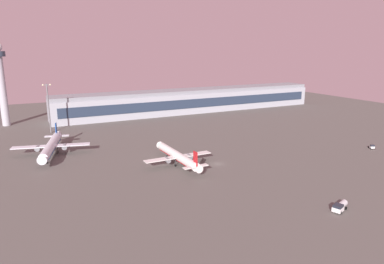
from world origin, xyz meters
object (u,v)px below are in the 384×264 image
(airplane_far_stand, at_px, (51,146))
(pushback_tug, at_px, (372,147))
(fuel_truck, at_px, (340,206))
(control_tower, at_px, (1,79))
(apron_light_east, at_px, (48,105))
(airplane_near_gate, at_px, (178,156))

(airplane_far_stand, bearing_deg, pushback_tug, 170.91)
(airplane_far_stand, relative_size, fuel_truck, 6.17)
(control_tower, xyz_separation_m, pushback_tug, (151.21, -131.66, -26.77))
(airplane_far_stand, height_order, pushback_tug, airplane_far_stand)
(airplane_far_stand, distance_m, apron_light_east, 45.41)
(control_tower, height_order, apron_light_east, control_tower)
(control_tower, bearing_deg, apron_light_east, -55.10)
(apron_light_east, bearing_deg, pushback_tug, -37.74)
(fuel_truck, distance_m, apron_light_east, 152.74)
(fuel_truck, xyz_separation_m, apron_light_east, (-64.61, 137.71, 13.88))
(control_tower, xyz_separation_m, airplane_near_gate, (62.31, -112.04, -24.34))
(control_tower, relative_size, airplane_near_gate, 1.36)
(airplane_far_stand, xyz_separation_m, apron_light_east, (3.47, 43.86, 11.23))
(pushback_tug, bearing_deg, airplane_near_gate, 19.20)
(pushback_tug, xyz_separation_m, apron_light_east, (-129.03, 99.87, 14.18))
(pushback_tug, height_order, apron_light_east, apron_light_east)
(fuel_truck, height_order, apron_light_east, apron_light_east)
(airplane_far_stand, relative_size, apron_light_east, 1.53)
(airplane_near_gate, relative_size, pushback_tug, 10.11)
(airplane_near_gate, height_order, pushback_tug, airplane_near_gate)
(airplane_far_stand, xyz_separation_m, fuel_truck, (68.08, -93.85, -2.65))
(airplane_near_gate, bearing_deg, pushback_tug, -13.86)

